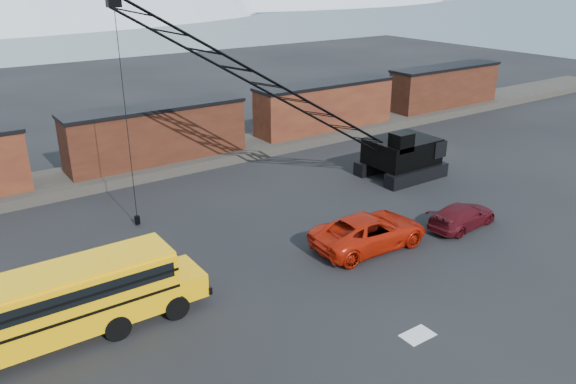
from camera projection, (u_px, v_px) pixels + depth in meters
name	position (u px, v px, depth m)	size (l,w,h in m)	color
ground	(346.00, 296.00, 26.14)	(160.00, 160.00, 0.00)	black
gravel_berm	(160.00, 164.00, 42.81)	(120.00, 5.00, 0.70)	#464039
boxcar_mid	(157.00, 133.00, 41.92)	(13.70, 3.10, 4.17)	#4C2115
boxcar_east_near	(325.00, 106.00, 50.38)	(13.70, 3.10, 4.17)	#461614
boxcar_east_far	(445.00, 86.00, 58.85)	(13.70, 3.10, 4.17)	#4C2115
snow_patch	(418.00, 335.00, 23.34)	(1.40, 0.90, 0.02)	silver
school_bus	(59.00, 303.00, 22.36)	(11.65, 2.65, 3.19)	#FFB105
red_pickup	(369.00, 231.00, 30.47)	(3.09, 6.69, 1.86)	#B51B08
maroon_suv	(462.00, 216.00, 32.94)	(1.98, 4.87, 1.41)	#490D14
crawler_crane	(277.00, 91.00, 34.59)	(22.35, 5.29, 13.16)	black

